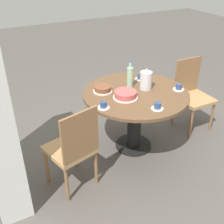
% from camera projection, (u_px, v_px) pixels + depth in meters
% --- Properties ---
extents(ground_plane, '(14.00, 14.00, 0.00)m').
position_uv_depth(ground_plane, '(133.00, 146.00, 3.53)').
color(ground_plane, '#56514C').
extents(dining_table, '(1.19, 1.19, 0.75)m').
position_uv_depth(dining_table, '(135.00, 105.00, 3.23)').
color(dining_table, black).
rests_on(dining_table, ground_plane).
extents(chair_a, '(0.42, 0.42, 0.93)m').
position_uv_depth(chair_a, '(192.00, 93.00, 3.70)').
color(chair_a, olive).
rests_on(chair_a, ground_plane).
extents(chair_b, '(0.51, 0.51, 0.93)m').
position_uv_depth(chair_b, '(73.00, 147.00, 2.69)').
color(chair_b, olive).
rests_on(chair_b, ground_plane).
extents(coffee_pot, '(0.14, 0.14, 0.25)m').
position_uv_depth(coffee_pot, '(146.00, 80.00, 3.17)').
color(coffee_pot, silver).
rests_on(coffee_pot, dining_table).
extents(water_bottle, '(0.07, 0.07, 0.32)m').
position_uv_depth(water_bottle, '(130.00, 77.00, 3.20)').
color(water_bottle, '#99C6A3').
rests_on(water_bottle, dining_table).
extents(cake_main, '(0.27, 0.27, 0.08)m').
position_uv_depth(cake_main, '(125.00, 95.00, 3.01)').
color(cake_main, white).
rests_on(cake_main, dining_table).
extents(cake_second, '(0.22, 0.22, 0.07)m').
position_uv_depth(cake_second, '(103.00, 89.00, 3.15)').
color(cake_second, white).
rests_on(cake_second, dining_table).
extents(cup_a, '(0.13, 0.13, 0.07)m').
position_uv_depth(cup_a, '(140.00, 77.00, 3.44)').
color(cup_a, white).
rests_on(cup_a, dining_table).
extents(cup_b, '(0.13, 0.13, 0.07)m').
position_uv_depth(cup_b, '(179.00, 87.00, 3.19)').
color(cup_b, white).
rests_on(cup_b, dining_table).
extents(cup_c, '(0.13, 0.13, 0.07)m').
position_uv_depth(cup_c, '(157.00, 106.00, 2.80)').
color(cup_c, white).
rests_on(cup_c, dining_table).
extents(cup_d, '(0.13, 0.13, 0.07)m').
position_uv_depth(cup_d, '(103.00, 105.00, 2.82)').
color(cup_d, white).
rests_on(cup_d, dining_table).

